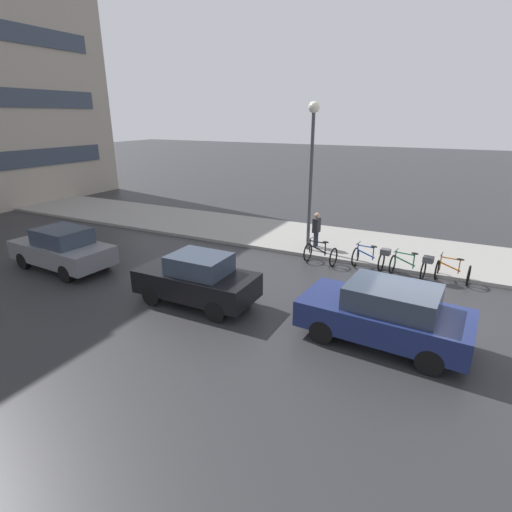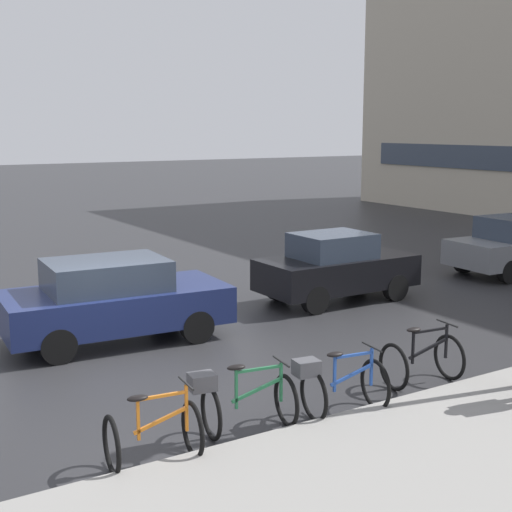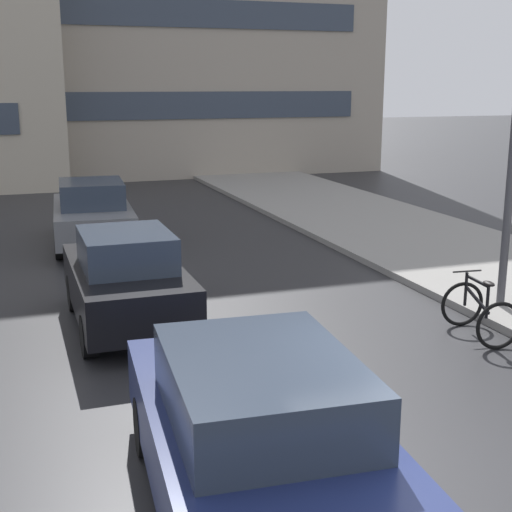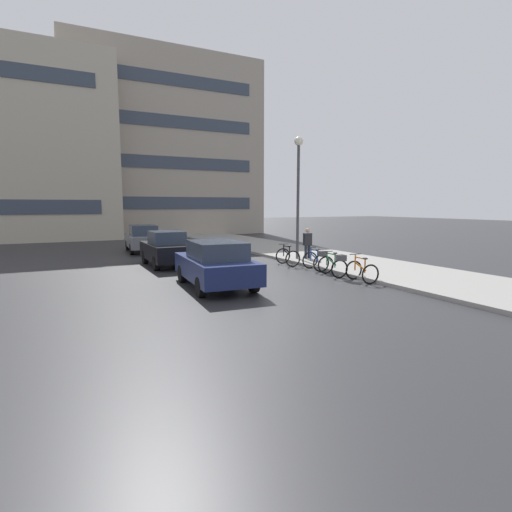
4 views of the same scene
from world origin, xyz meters
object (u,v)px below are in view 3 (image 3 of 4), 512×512
Objects in this scene: car_navy at (257,432)px; car_grey at (92,214)px; bicycle_farthest at (480,312)px; car_black at (126,280)px.

car_grey is at bearing 90.51° from car_navy.
car_navy reaches higher than bicycle_farthest.
car_black reaches higher than car_grey.
car_navy is at bearing -87.00° from car_black.
car_navy is at bearing -89.49° from car_grey.
car_grey is (-4.99, 8.68, 0.39)m from bicycle_farthest.
car_black is 6.37m from car_grey.
bicycle_farthest is at bearing 34.18° from car_navy.
car_navy is 5.64m from car_black.
car_black reaches higher than bicycle_farthest.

